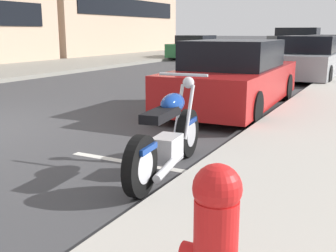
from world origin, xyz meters
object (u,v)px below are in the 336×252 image
parked_car_second_in_row (308,59)px  car_opposite_curb (195,48)px  parked_motorcycle (168,138)px  parked_car_at_intersection (328,52)px  fire_hydrant (216,244)px  crossing_truck (297,38)px  parked_car_mid_block (234,77)px

parked_car_second_in_row → car_opposite_curb: 11.21m
parked_motorcycle → parked_car_at_intersection: (16.50, 0.27, 0.26)m
car_opposite_curb → fire_hydrant: bearing=22.5°
car_opposite_curb → fire_hydrant: (-21.10, -9.36, -0.05)m
parked_motorcycle → parked_car_at_intersection: bearing=-5.1°
parked_car_second_in_row → parked_car_at_intersection: (5.86, 0.09, -0.00)m
parked_car_at_intersection → crossing_truck: (18.28, 4.75, 0.30)m
parked_car_at_intersection → fire_hydrant: bearing=-172.7°
parked_car_second_in_row → crossing_truck: crossing_truck is taller
crossing_truck → fire_hydrant: crossing_truck is taller
parked_car_mid_block → parked_car_second_in_row: parked_car_second_in_row is taller
parked_car_at_intersection → crossing_truck: 18.89m
parked_motorcycle → car_opposite_curb: 20.36m
parked_motorcycle → parked_car_mid_block: parked_car_mid_block is taller
parked_motorcycle → parked_car_second_in_row: 10.64m
parked_car_mid_block → crossing_truck: 30.79m
crossing_truck → fire_hydrant: size_ratio=5.76×
parked_motorcycle → crossing_truck: 35.14m
parked_car_second_in_row → parked_motorcycle: bearing=-178.2°
parked_motorcycle → fire_hydrant: 2.76m
parked_car_mid_block → parked_car_at_intersection: size_ratio=1.08×
parked_car_at_intersection → fire_hydrant: (-18.83, -1.73, -0.08)m
car_opposite_curb → fire_hydrant: car_opposite_curb is taller
parked_car_at_intersection → fire_hydrant: 18.91m
car_opposite_curb → fire_hydrant: size_ratio=5.00×
crossing_truck → car_opposite_curb: crossing_truck is taller
crossing_truck → fire_hydrant: bearing=101.6°
parked_car_mid_block → parked_car_at_intersection: bearing=-3.7°
parked_motorcycle → car_opposite_curb: car_opposite_curb is taller
crossing_truck → parked_car_at_intersection: bearing=106.3°
parked_motorcycle → crossing_truck: size_ratio=0.42×
parked_car_at_intersection → car_opposite_curb: (2.27, 7.63, -0.03)m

